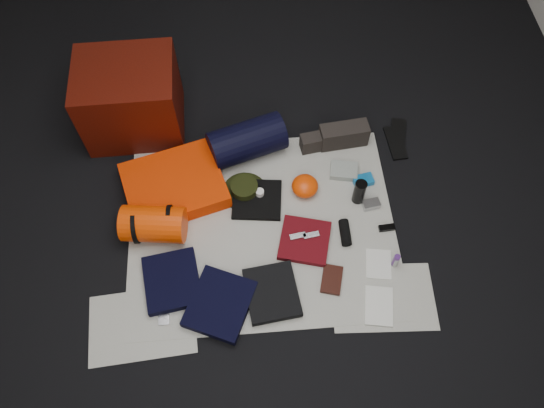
{
  "coord_description": "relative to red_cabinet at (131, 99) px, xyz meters",
  "views": [
    {
      "loc": [
        -0.06,
        -1.47,
        2.86
      ],
      "look_at": [
        0.07,
        0.1,
        0.1
      ],
      "focal_mm": 35.0,
      "sensor_mm": 36.0,
      "label": 1
    }
  ],
  "objects": [
    {
      "name": "toiletry_purple",
      "position": [
        1.53,
        -1.16,
        -0.2
      ],
      "size": [
        0.04,
        0.04,
        0.11
      ],
      "primitive_type": "cylinder",
      "rotation": [
        0.0,
        0.0,
        0.2
      ],
      "color": "#4B226D",
      "rests_on": "newspaper_mat"
    },
    {
      "name": "water_bottle",
      "position": [
        1.39,
        -0.71,
        -0.16
      ],
      "size": [
        0.08,
        0.08,
        0.18
      ],
      "primitive_type": "cylinder",
      "rotation": [
        0.0,
        0.0,
        0.07
      ],
      "color": "black",
      "rests_on": "newspaper_mat"
    },
    {
      "name": "orange_stuff_sack",
      "position": [
        1.06,
        -0.62,
        -0.19
      ],
      "size": [
        0.19,
        0.19,
        0.11
      ],
      "primitive_type": "ellipsoid",
      "rotation": [
        0.0,
        0.0,
        0.15
      ],
      "color": "#EA3B03",
      "rests_on": "newspaper_mat"
    },
    {
      "name": "first_aid_pouch",
      "position": [
        1.33,
        -0.51,
        -0.23
      ],
      "size": [
        0.19,
        0.16,
        0.04
      ],
      "primitive_type": "cube",
      "rotation": [
        0.0,
        0.0,
        -0.19
      ],
      "color": "gray",
      "rests_on": "newspaper_mat"
    },
    {
      "name": "trousers_charcoal",
      "position": [
        0.8,
        -1.29,
        -0.22
      ],
      "size": [
        0.32,
        0.36,
        0.05
      ],
      "primitive_type": "cube",
      "rotation": [
        0.0,
        0.0,
        0.12
      ],
      "color": "black",
      "rests_on": "newspaper_mat"
    },
    {
      "name": "floor",
      "position": [
        0.78,
        -0.85,
        -0.26
      ],
      "size": [
        4.5,
        4.5,
        0.02
      ],
      "primitive_type": "cube",
      "color": "black",
      "rests_on": "ground"
    },
    {
      "name": "energy_bar_b",
      "position": [
        1.06,
        -0.96,
        -0.2
      ],
      "size": [
        0.1,
        0.05,
        0.01
      ],
      "primitive_type": "cube",
      "rotation": [
        0.0,
        0.0,
        0.14
      ],
      "color": "#A8A8AD",
      "rests_on": "red_shirt"
    },
    {
      "name": "trousers_navy_b",
      "position": [
        0.51,
        -1.33,
        -0.22
      ],
      "size": [
        0.44,
        0.46,
        0.06
      ],
      "primitive_type": "cube",
      "rotation": [
        0.0,
        0.0,
        -0.42
      ],
      "color": "black",
      "rests_on": "newspaper_mat"
    },
    {
      "name": "newspaper_sheet_front_right",
      "position": [
        1.43,
        -1.35,
        -0.25
      ],
      "size": [
        0.6,
        0.43,
        0.0
      ],
      "primitive_type": "cube",
      "rotation": [
        0.0,
        0.0,
        -0.05
      ],
      "color": "silver",
      "rests_on": "floor"
    },
    {
      "name": "hiking_boot_right",
      "position": [
        1.36,
        -0.27,
        -0.17
      ],
      "size": [
        0.32,
        0.15,
        0.16
      ],
      "primitive_type": "cube",
      "rotation": [
        0.0,
        0.0,
        0.1
      ],
      "color": "#2A2421",
      "rests_on": "newspaper_mat"
    },
    {
      "name": "sleeping_pad",
      "position": [
        0.26,
        -0.55,
        -0.19
      ],
      "size": [
        0.7,
        0.63,
        0.11
      ],
      "primitive_type": "cube",
      "rotation": [
        0.0,
        0.0,
        0.28
      ],
      "color": "#EF3402",
      "rests_on": "newspaper_mat"
    },
    {
      "name": "red_cabinet",
      "position": [
        0.0,
        0.0,
        0.0
      ],
      "size": [
        0.62,
        0.52,
        0.51
      ],
      "primitive_type": "cube",
      "rotation": [
        0.0,
        0.0,
        0.02
      ],
      "color": "#480D05",
      "rests_on": "floor"
    },
    {
      "name": "red_shirt",
      "position": [
        1.02,
        -0.98,
        -0.23
      ],
      "size": [
        0.35,
        0.35,
        0.04
      ],
      "primitive_type": "cube",
      "rotation": [
        0.0,
        0.0,
        -0.26
      ],
      "color": "#5A0910",
      "rests_on": "newspaper_mat"
    },
    {
      "name": "newspaper_sheet_front_left",
      "position": [
        0.08,
        -1.4,
        -0.25
      ],
      "size": [
        0.61,
        0.44,
        0.0
      ],
      "primitive_type": "cube",
      "rotation": [
        0.0,
        0.0,
        0.07
      ],
      "color": "silver",
      "rests_on": "floor"
    },
    {
      "name": "cyan_case",
      "position": [
        1.44,
        -0.59,
        -0.23
      ],
      "size": [
        0.14,
        0.1,
        0.04
      ],
      "primitive_type": "cube",
      "rotation": [
        0.0,
        0.0,
        0.19
      ],
      "color": "#1064A2",
      "rests_on": "newspaper_mat"
    },
    {
      "name": "trousers_navy_a",
      "position": [
        0.24,
        -1.18,
        -0.22
      ],
      "size": [
        0.35,
        0.39,
        0.05
      ],
      "primitive_type": "cube",
      "rotation": [
        0.0,
        0.0,
        0.15
      ],
      "color": "black",
      "rests_on": "newspaper_mat"
    },
    {
      "name": "key_cluster",
      "position": [
        0.2,
        -1.39,
        -0.24
      ],
      "size": [
        0.06,
        0.06,
        0.01
      ],
      "primitive_type": "cube",
      "rotation": [
        0.0,
        0.0,
        -0.01
      ],
      "color": "#A8A8AD",
      "rests_on": "newspaper_mat"
    },
    {
      "name": "flip_flop_left",
      "position": [
        1.71,
        -0.3,
        -0.25
      ],
      "size": [
        0.12,
        0.27,
        0.01
      ],
      "primitive_type": "cube",
      "rotation": [
        0.0,
        0.0,
        0.07
      ],
      "color": "black",
      "rests_on": "floor"
    },
    {
      "name": "boonie_crown",
      "position": [
        0.69,
        -0.6,
        -0.2
      ],
      "size": [
        0.17,
        0.17,
        0.08
      ],
      "primitive_type": "cylinder",
      "color": "black",
      "rests_on": "boonie_brim"
    },
    {
      "name": "boonie_brim",
      "position": [
        0.69,
        -0.6,
        -0.24
      ],
      "size": [
        0.29,
        0.29,
        0.01
      ],
      "primitive_type": "cylinder",
      "rotation": [
        0.0,
        0.0,
        -0.01
      ],
      "color": "black",
      "rests_on": "newspaper_mat"
    },
    {
      "name": "toiletry_clear",
      "position": [
        1.53,
        -1.17,
        -0.21
      ],
      "size": [
        0.03,
        0.03,
        0.09
      ],
      "primitive_type": "cylinder",
      "rotation": [
        0.0,
        0.0,
        0.24
      ],
      "color": "#A2A6A2",
      "rests_on": "newspaper_mat"
    },
    {
      "name": "stuff_sack",
      "position": [
        0.15,
        -0.84,
        -0.14
      ],
      "size": [
        0.39,
        0.26,
        0.22
      ],
      "primitive_type": "cylinder",
      "rotation": [
        0.0,
        1.57,
        -0.13
      ],
      "color": "#EA3B03",
      "rests_on": "newspaper_mat"
    },
    {
      "name": "paperback_book",
      "position": [
        1.15,
        -1.23,
        -0.24
      ],
      "size": [
        0.15,
        0.2,
        0.02
      ],
      "primitive_type": "cube",
      "rotation": [
        0.0,
        0.0,
        -0.27
      ],
      "color": "black",
      "rests_on": "newspaper_mat"
    },
    {
      "name": "map_booklet",
      "position": [
        1.4,
        -1.41,
        -0.24
      ],
      "size": [
        0.19,
        0.25,
        0.01
      ],
      "primitive_type": "cube",
      "rotation": [
        0.0,
        0.0,
        -0.18
      ],
      "color": "silver",
      "rests_on": "newspaper_mat"
    },
    {
      "name": "sunglasses",
      "position": [
        1.53,
        -0.93,
        -0.24
      ],
      "size": [
        0.1,
        0.04,
        0.02
      ],
      "primitive_type": "cube",
      "rotation": [
        0.0,
        0.0,
        0.07
      ],
      "color": "black",
      "rests_on": "newspaper_mat"
    },
    {
      "name": "newspaper_mat",
      "position": [
        0.78,
        -0.85,
        -0.25
      ],
      "size": [
        1.6,
        1.3,
        0.01
      ],
      "primitive_type": "cube",
      "color": "silver",
      "rests_on": "floor"
    },
    {
      "name": "sack_strap_left",
      "position": [
        0.05,
        -0.84,
        -0.14
      ],
      "size": [
        0.02,
        0.22,
        0.22
      ],
      "primitive_type": "cylinder",
      "rotation": [
        0.0,
        1.57,
        0.0
      ],
      "color": "black",
      "rests_on": "newspaper_mat"
    },
    {
      "name": "tape_roll",
      "position": [
        0.78,
        -0.64,
        -0.2
      ],
      "size": [
        0.05,
        0.05,
        0.04
      ],
      "primitive_type": "cylinder",
      "color": "white",
      "rests_on": "black_tshirt"
    },
    {
      "name": "hiking_boot_left",
      "position": [
        1.19,
        -0.29,
        -0.19
      ],
      "size": [
        0.25,
        0.13,
        0.12
      ],
      "primitive_type": "cube",
      "rotation": [
        0.0,
        0.0,
        0.15
      ],
      "color": "#2A2421",
      "rests_on": "newspaper_mat"
    },
    {
      "name": "navy_duffel",
      "position": [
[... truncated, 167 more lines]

